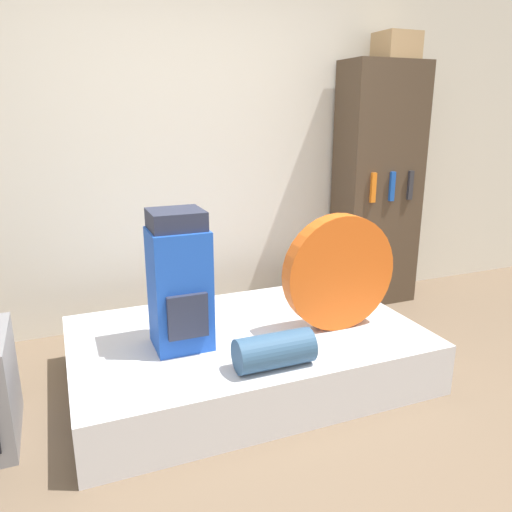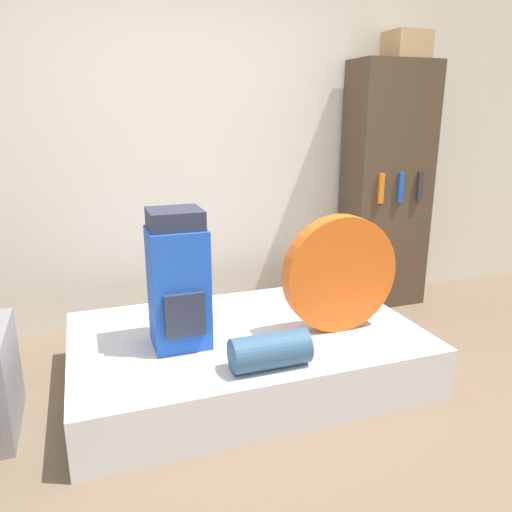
# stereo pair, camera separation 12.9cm
# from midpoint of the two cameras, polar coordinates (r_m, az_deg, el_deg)

# --- Properties ---
(ground_plane) EXTENTS (16.00, 16.00, 0.00)m
(ground_plane) POSITION_cam_midpoint_polar(r_m,az_deg,el_deg) (2.51, 6.76, -21.72)
(ground_plane) COLOR brown
(wall_back) EXTENTS (8.00, 0.05, 2.60)m
(wall_back) POSITION_cam_midpoint_polar(r_m,az_deg,el_deg) (3.73, -5.30, 12.43)
(wall_back) COLOR silver
(wall_back) RESTS_ON ground_plane
(bed) EXTENTS (2.00, 1.25, 0.30)m
(bed) POSITION_cam_midpoint_polar(r_m,az_deg,el_deg) (3.03, 0.12, -11.07)
(bed) COLOR silver
(bed) RESTS_ON ground_plane
(backpack) EXTENTS (0.30, 0.32, 0.75)m
(backpack) POSITION_cam_midpoint_polar(r_m,az_deg,el_deg) (2.70, -7.52, -2.84)
(backpack) COLOR blue
(backpack) RESTS_ON bed
(tent_bag) EXTENTS (0.68, 0.10, 0.68)m
(tent_bag) POSITION_cam_midpoint_polar(r_m,az_deg,el_deg) (2.92, 10.79, -2.00)
(tent_bag) COLOR #E05B19
(tent_bag) RESTS_ON bed
(sleeping_roll) EXTENTS (0.40, 0.18, 0.18)m
(sleeping_roll) POSITION_cam_midpoint_polar(r_m,az_deg,el_deg) (2.54, 3.09, -10.79)
(sleeping_roll) COLOR #33567A
(sleeping_roll) RESTS_ON bed
(bookshelf) EXTENTS (0.65, 0.38, 1.91)m
(bookshelf) POSITION_cam_midpoint_polar(r_m,az_deg,el_deg) (4.15, 15.54, 7.51)
(bookshelf) COLOR #473828
(bookshelf) RESTS_ON ground_plane
(cardboard_box) EXTENTS (0.29, 0.26, 0.20)m
(cardboard_box) POSITION_cam_midpoint_polar(r_m,az_deg,el_deg) (4.16, 17.75, 21.97)
(cardboard_box) COLOR tan
(cardboard_box) RESTS_ON bookshelf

